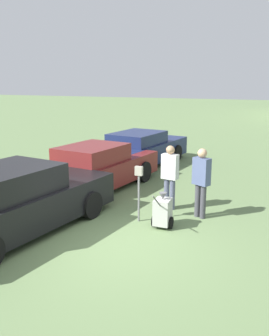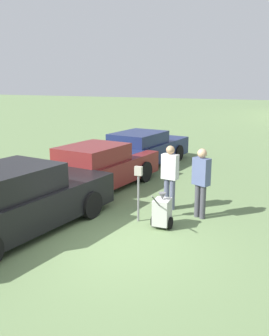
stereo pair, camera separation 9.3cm
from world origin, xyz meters
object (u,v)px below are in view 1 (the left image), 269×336
at_px(parked_car_black, 15,202).
at_px(parking_meter, 139,183).
at_px(person_supervisor, 201,179).
at_px(parked_car_navy, 139,150).
at_px(equipment_cart, 163,212).
at_px(parked_car_maroon, 95,169).
at_px(person_worker, 170,173).

xyz_separation_m(parked_car_black, parking_meter, (2.28, 1.70, 0.25)).
bearing_deg(parked_car_black, person_supervisor, 43.10).
xyz_separation_m(parked_car_black, parked_car_navy, (0.00, 7.26, -0.06)).
xyz_separation_m(parked_car_navy, person_supervisor, (3.58, -4.72, 0.36)).
bearing_deg(equipment_cart, person_supervisor, 54.40).
relative_size(parked_car_maroon, person_worker, 2.98).
bearing_deg(person_worker, parked_car_maroon, -8.76).
bearing_deg(equipment_cart, parked_car_black, -154.71).
xyz_separation_m(parked_car_navy, person_worker, (2.68, -4.42, 0.33)).
bearing_deg(parked_car_maroon, person_supervisor, -9.86).
bearing_deg(parked_car_black, parked_car_navy, 97.74).
xyz_separation_m(parked_car_black, parked_car_maroon, (0.00, 3.68, -0.04)).
height_order(parked_car_navy, equipment_cart, parked_car_navy).
bearing_deg(parked_car_navy, parked_car_black, -82.26).
height_order(parked_car_black, person_supervisor, person_supervisor).
xyz_separation_m(person_worker, equipment_cart, (0.25, -1.29, -0.59)).
xyz_separation_m(parked_car_maroon, person_worker, (2.68, -0.84, 0.31)).
relative_size(person_worker, equipment_cart, 1.71).
bearing_deg(parked_car_maroon, parking_meter, -33.24).
distance_m(parking_meter, person_supervisor, 1.55).
height_order(person_worker, person_supervisor, person_supervisor).
bearing_deg(person_supervisor, person_worker, 6.50).
relative_size(parked_car_maroon, person_supervisor, 2.91).
distance_m(parked_car_black, person_supervisor, 4.40).
bearing_deg(parked_car_maroon, parked_car_black, -82.26).
height_order(parked_car_black, parked_car_maroon, parked_car_black).
distance_m(parked_car_navy, parking_meter, 6.02).
relative_size(parking_meter, equipment_cart, 1.37).
height_order(parked_car_maroon, person_supervisor, person_supervisor).
relative_size(parked_car_navy, person_supervisor, 3.08).
distance_m(person_supervisor, equipment_cart, 1.33).
distance_m(parked_car_black, parked_car_navy, 7.26).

